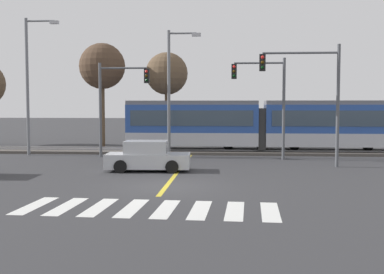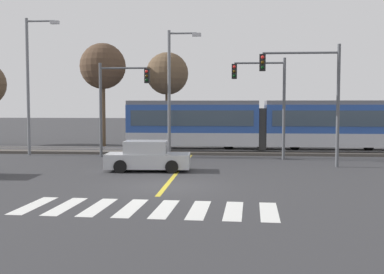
% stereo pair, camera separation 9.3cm
% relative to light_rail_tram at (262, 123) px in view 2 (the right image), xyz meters
% --- Properties ---
extents(ground_plane, '(200.00, 200.00, 0.00)m').
position_rel_light_rail_tram_xyz_m(ground_plane, '(-4.74, -14.14, -2.05)').
color(ground_plane, '#333335').
extents(track_bed, '(120.00, 4.00, 0.18)m').
position_rel_light_rail_tram_xyz_m(track_bed, '(-4.74, 0.01, -1.96)').
color(track_bed, '#4C4742').
rests_on(track_bed, ground).
extents(rail_near, '(120.00, 0.08, 0.10)m').
position_rel_light_rail_tram_xyz_m(rail_near, '(-4.74, -0.71, -1.82)').
color(rail_near, '#939399').
rests_on(rail_near, track_bed).
extents(rail_far, '(120.00, 0.08, 0.10)m').
position_rel_light_rail_tram_xyz_m(rail_far, '(-4.74, 0.73, -1.82)').
color(rail_far, '#939399').
rests_on(rail_far, track_bed).
extents(light_rail_tram, '(18.50, 2.64, 3.43)m').
position_rel_light_rail_tram_xyz_m(light_rail_tram, '(0.00, 0.00, 0.00)').
color(light_rail_tram, '#B7BAC1').
rests_on(light_rail_tram, track_bed).
extents(crosswalk_stripe_0, '(0.67, 2.82, 0.01)m').
position_rel_light_rail_tram_xyz_m(crosswalk_stripe_0, '(-8.58, -18.18, -2.04)').
color(crosswalk_stripe_0, silver).
rests_on(crosswalk_stripe_0, ground).
extents(crosswalk_stripe_1, '(0.67, 2.82, 0.01)m').
position_rel_light_rail_tram_xyz_m(crosswalk_stripe_1, '(-7.48, -18.23, -2.04)').
color(crosswalk_stripe_1, silver).
rests_on(crosswalk_stripe_1, ground).
extents(crosswalk_stripe_2, '(0.67, 2.82, 0.01)m').
position_rel_light_rail_tram_xyz_m(crosswalk_stripe_2, '(-6.38, -18.27, -2.04)').
color(crosswalk_stripe_2, silver).
rests_on(crosswalk_stripe_2, ground).
extents(crosswalk_stripe_3, '(0.67, 2.82, 0.01)m').
position_rel_light_rail_tram_xyz_m(crosswalk_stripe_3, '(-5.28, -18.32, -2.04)').
color(crosswalk_stripe_3, silver).
rests_on(crosswalk_stripe_3, ground).
extents(crosswalk_stripe_4, '(0.67, 2.82, 0.01)m').
position_rel_light_rail_tram_xyz_m(crosswalk_stripe_4, '(-4.19, -18.36, -2.04)').
color(crosswalk_stripe_4, silver).
rests_on(crosswalk_stripe_4, ground).
extents(crosswalk_stripe_5, '(0.67, 2.82, 0.01)m').
position_rel_light_rail_tram_xyz_m(crosswalk_stripe_5, '(-3.09, -18.41, -2.04)').
color(crosswalk_stripe_5, silver).
rests_on(crosswalk_stripe_5, ground).
extents(crosswalk_stripe_6, '(0.67, 2.82, 0.01)m').
position_rel_light_rail_tram_xyz_m(crosswalk_stripe_6, '(-1.99, -18.45, -2.04)').
color(crosswalk_stripe_6, silver).
rests_on(crosswalk_stripe_6, ground).
extents(crosswalk_stripe_7, '(0.67, 2.82, 0.01)m').
position_rel_light_rail_tram_xyz_m(crosswalk_stripe_7, '(-0.89, -18.50, -2.04)').
color(crosswalk_stripe_7, silver).
rests_on(crosswalk_stripe_7, ground).
extents(lane_centre_line, '(0.20, 14.35, 0.01)m').
position_rel_light_rail_tram_xyz_m(lane_centre_line, '(-4.74, -9.17, -2.05)').
color(lane_centre_line, gold).
rests_on(lane_centre_line, ground).
extents(sedan_crossing, '(4.28, 2.07, 1.52)m').
position_rel_light_rail_tram_xyz_m(sedan_crossing, '(-6.27, -9.60, -1.35)').
color(sedan_crossing, '#B7BABF').
rests_on(sedan_crossing, ground).
extents(traffic_light_far_right, '(3.25, 0.38, 6.14)m').
position_rel_light_rail_tram_xyz_m(traffic_light_far_right, '(0.02, -4.02, 2.03)').
color(traffic_light_far_right, '#515459').
rests_on(traffic_light_far_right, ground).
extents(traffic_light_far_left, '(3.25, 0.38, 5.97)m').
position_rel_light_rail_tram_xyz_m(traffic_light_far_left, '(-9.30, -3.41, 1.91)').
color(traffic_light_far_left, '#515459').
rests_on(traffic_light_far_left, ground).
extents(traffic_light_mid_right, '(4.25, 0.38, 6.53)m').
position_rel_light_rail_tram_xyz_m(traffic_light_mid_right, '(2.18, -7.32, 2.27)').
color(traffic_light_mid_right, '#515459').
rests_on(traffic_light_mid_right, ground).
extents(street_lamp_west, '(2.27, 0.28, 8.95)m').
position_rel_light_rail_tram_xyz_m(street_lamp_west, '(-15.20, -2.75, 3.02)').
color(street_lamp_west, slate).
rests_on(street_lamp_west, ground).
extents(street_lamp_centre, '(2.14, 0.28, 8.03)m').
position_rel_light_rail_tram_xyz_m(street_lamp_centre, '(-5.85, -2.88, 2.53)').
color(street_lamp_centre, slate).
rests_on(street_lamp_centre, ground).
extents(bare_tree_west, '(3.59, 3.59, 8.16)m').
position_rel_light_rail_tram_xyz_m(bare_tree_west, '(-12.18, 3.91, 4.27)').
color(bare_tree_west, brown).
rests_on(bare_tree_west, ground).
extents(bare_tree_east, '(3.37, 3.37, 7.49)m').
position_rel_light_rail_tram_xyz_m(bare_tree_east, '(-7.20, 4.79, 3.72)').
color(bare_tree_east, brown).
rests_on(bare_tree_east, ground).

